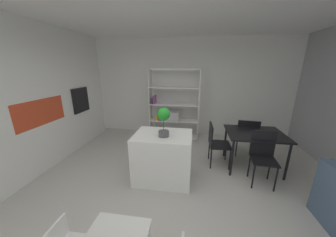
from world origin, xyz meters
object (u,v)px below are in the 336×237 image
built_in_oven (81,100)px  dining_table (255,136)px  dining_chair_near (263,153)px  kitchen_island (163,157)px  dining_chair_island_side (215,141)px  potted_plant_on_island (164,119)px  open_bookshelf (171,109)px  dining_chair_far (247,134)px

built_in_oven → dining_table: built_in_oven is taller
dining_table → dining_chair_near: size_ratio=1.15×
kitchen_island → dining_table: bearing=20.6°
built_in_oven → dining_chair_island_side: (3.36, -0.53, -0.68)m
potted_plant_on_island → dining_chair_island_side: bearing=37.1°
kitchen_island → dining_chair_island_side: (1.00, 0.66, 0.10)m
open_bookshelf → dining_table: (1.89, -1.41, -0.16)m
built_in_oven → dining_chair_far: 4.17m
kitchen_island → dining_chair_near: bearing=6.1°
kitchen_island → dining_table: 1.89m
open_bookshelf → dining_table: size_ratio=1.82×
open_bookshelf → built_in_oven: bearing=-158.5°
dining_table → dining_chair_island_side: dining_chair_island_side is taller
built_in_oven → kitchen_island: (2.36, -1.19, -0.78)m
kitchen_island → dining_chair_near: 1.78m
built_in_oven → open_bookshelf: bearing=21.5°
dining_chair_near → dining_chair_island_side: (-0.77, 0.47, -0.02)m
dining_chair_near → dining_chair_far: size_ratio=1.06×
dining_chair_far → dining_chair_island_side: bearing=37.8°
dining_table → kitchen_island: bearing=-159.4°
potted_plant_on_island → dining_chair_near: potted_plant_on_island is taller
kitchen_island → dining_chair_far: 2.08m
kitchen_island → open_bookshelf: open_bookshelf is taller
built_in_oven → potted_plant_on_island: 2.70m
dining_table → dining_chair_far: 0.49m
open_bookshelf → dining_chair_near: 2.69m
kitchen_island → built_in_oven: bearing=153.3°
built_in_oven → dining_chair_far: size_ratio=0.69×
potted_plant_on_island → dining_chair_far: bearing=35.0°
dining_chair_island_side → built_in_oven: bearing=79.7°
kitchen_island → dining_chair_island_side: bearing=33.4°
kitchen_island → dining_table: size_ratio=0.93×
kitchen_island → dining_chair_near: (1.77, 0.19, 0.12)m
dining_chair_far → open_bookshelf: bearing=-20.7°
built_in_oven → dining_chair_island_side: 3.47m
kitchen_island → dining_chair_far: size_ratio=1.13×
dining_chair_far → built_in_oven: bearing=4.9°
dining_table → dining_chair_near: 0.49m
open_bookshelf → dining_chair_near: (1.90, -1.88, -0.29)m
dining_chair_near → dining_chair_island_side: dining_chair_near is taller
open_bookshelf → dining_table: bearing=-36.6°
kitchen_island → dining_chair_island_side: 1.20m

